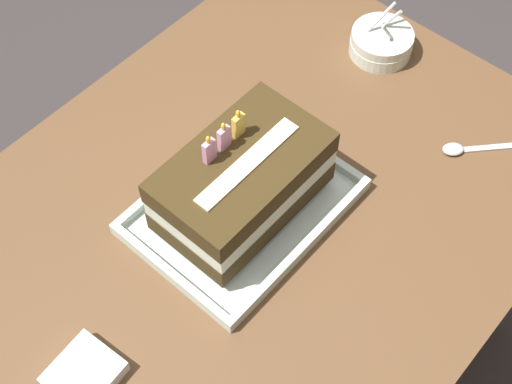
{
  "coord_description": "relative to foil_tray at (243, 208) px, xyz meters",
  "views": [
    {
      "loc": [
        -0.48,
        -0.39,
        1.64
      ],
      "look_at": [
        -0.02,
        0.01,
        0.72
      ],
      "focal_mm": 50.22,
      "sensor_mm": 36.0,
      "label": 1
    }
  ],
  "objects": [
    {
      "name": "bowl_stack",
      "position": [
        0.42,
        0.04,
        0.02
      ],
      "size": [
        0.11,
        0.11,
        0.09
      ],
      "color": "silver",
      "rests_on": "dining_table"
    },
    {
      "name": "napkin_pile",
      "position": [
        -0.34,
        -0.02,
        0.0
      ],
      "size": [
        0.1,
        0.09,
        0.02
      ],
      "color": "white",
      "rests_on": "dining_table"
    },
    {
      "name": "dining_table",
      "position": [
        0.05,
        -0.01,
        -0.12
      ],
      "size": [
        0.95,
        0.77,
        0.69
      ],
      "color": "brown",
      "rests_on": "ground_plane"
    },
    {
      "name": "foil_tray",
      "position": [
        0.0,
        0.0,
        0.0
      ],
      "size": [
        0.33,
        0.25,
        0.02
      ],
      "color": "silver",
      "rests_on": "dining_table"
    },
    {
      "name": "serving_spoon_near_tray",
      "position": [
        0.32,
        -0.19,
        -0.0
      ],
      "size": [
        0.12,
        0.11,
        0.01
      ],
      "color": "silver",
      "rests_on": "dining_table"
    },
    {
      "name": "ground_plane",
      "position": [
        0.05,
        -0.01,
        -0.7
      ],
      "size": [
        8.0,
        8.0,
        0.0
      ],
      "primitive_type": "plane",
      "color": "#383333"
    },
    {
      "name": "birthday_cake",
      "position": [
        -0.0,
        0.0,
        0.07
      ],
      "size": [
        0.25,
        0.15,
        0.16
      ],
      "color": "#3B2C13",
      "rests_on": "foil_tray"
    }
  ]
}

